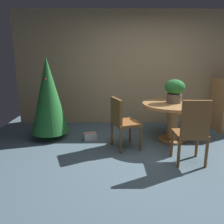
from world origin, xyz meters
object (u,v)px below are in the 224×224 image
Objects in this scene: wooden_chair_left at (122,120)px; wooden_chair_near at (192,130)px; flower_vase at (175,90)px; holiday_tree at (48,96)px; round_dining_table at (173,113)px; gift_box_cream at (90,137)px.

wooden_chair_near is (0.98, -0.63, 0.03)m from wooden_chair_left.
holiday_tree reaches higher than flower_vase.
holiday_tree is (-2.36, 0.16, 0.31)m from round_dining_table.
flower_vase is at bearing 76.60° from round_dining_table.
flower_vase is 1.17m from wooden_chair_left.
wooden_chair_left is at bearing -160.00° from round_dining_table.
wooden_chair_near is at bearing -32.71° from wooden_chair_left.
gift_box_cream is (-1.57, 0.05, -0.48)m from round_dining_table.
round_dining_table is at bearing -4.00° from holiday_tree.
flower_vase is 0.44× the size of wooden_chair_near.
flower_vase is at bearing 22.58° from wooden_chair_left.
holiday_tree is at bearing 154.02° from wooden_chair_near.
holiday_tree is 5.78× the size of gift_box_cream.
holiday_tree is (-2.37, 0.11, -0.13)m from flower_vase.
round_dining_table is at bearing -103.40° from flower_vase.
wooden_chair_left is 1.51m from holiday_tree.
wooden_chair_left is at bearing 147.29° from wooden_chair_near.
wooden_chair_near reaches higher than gift_box_cream.
round_dining_table is at bearing -1.78° from gift_box_cream.
flower_vase reaches higher than wooden_chair_near.
wooden_chair_near is at bearing -90.74° from flower_vase.
holiday_tree is 1.12m from gift_box_cream.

